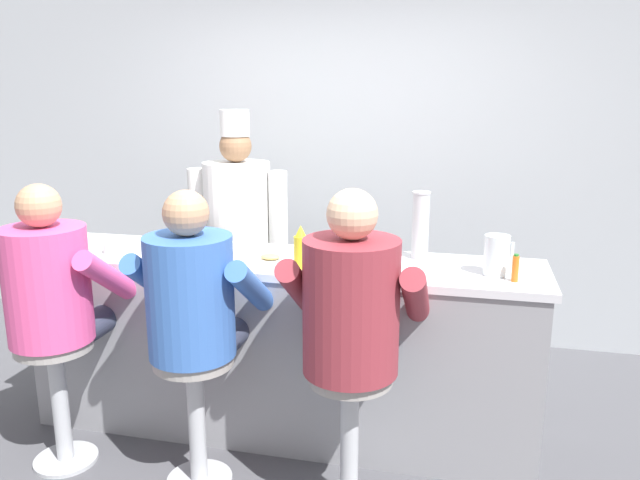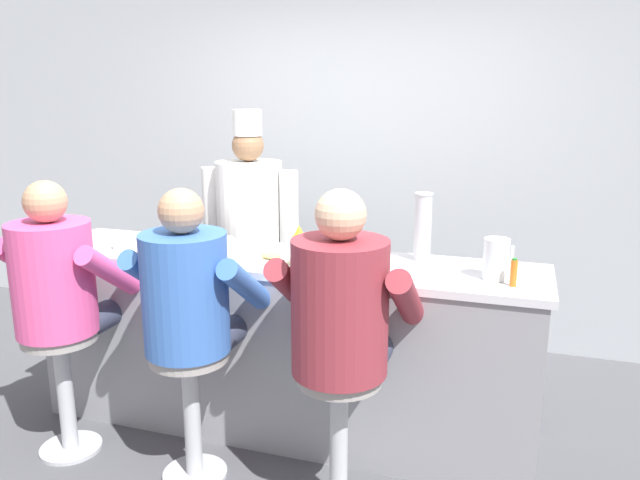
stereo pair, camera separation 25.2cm
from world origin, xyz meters
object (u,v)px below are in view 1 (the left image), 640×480
cereal_bowl (118,248)px  cup_stack_steel (420,225)px  hot_sauce_bottle_orange (515,268)px  diner_seated_blue (194,306)px  diner_seated_maroon (352,315)px  coffee_mug_white (222,246)px  diner_seated_pink (53,294)px  cook_in_whites_near (238,231)px  coffee_mug_blue (183,251)px  ketchup_bottle_red (362,253)px  napkin_dispenser_chrome (339,249)px  mustard_bottle_yellow (301,249)px  breakfast_plate (271,260)px  water_pitcher_clear (497,255)px

cereal_bowl → cup_stack_steel: size_ratio=0.42×
hot_sauce_bottle_orange → diner_seated_blue: 1.51m
diner_seated_maroon → coffee_mug_white: bearing=145.8°
coffee_mug_white → diner_seated_pink: (-0.66, -0.56, -0.14)m
cook_in_whites_near → coffee_mug_blue: bearing=-89.4°
diner_seated_blue → cook_in_whites_near: (-0.26, 1.28, 0.06)m
ketchup_bottle_red → napkin_dispenser_chrome: ketchup_bottle_red is taller
diner_seated_pink → diner_seated_maroon: 1.49m
mustard_bottle_yellow → diner_seated_maroon: 0.55m
hot_sauce_bottle_orange → diner_seated_pink: size_ratio=0.09×
cup_stack_steel → diner_seated_blue: diner_seated_blue is taller
breakfast_plate → cook_in_whites_near: (-0.49, 0.83, -0.05)m
mustard_bottle_yellow → diner_seated_blue: diner_seated_blue is taller
cereal_bowl → diner_seated_pink: 0.48m
diner_seated_blue → diner_seated_pink: bearing=180.0°
breakfast_plate → diner_seated_blue: 0.52m
coffee_mug_white → diner_seated_blue: bearing=-81.7°
breakfast_plate → napkin_dispenser_chrome: napkin_dispenser_chrome is taller
diner_seated_blue → cereal_bowl: bearing=145.1°
mustard_bottle_yellow → cook_in_whites_near: bearing=127.1°
cereal_bowl → coffee_mug_white: (0.57, 0.11, 0.01)m
breakfast_plate → diner_seated_maroon: 0.69m
cereal_bowl → diner_seated_maroon: diner_seated_maroon is taller
hot_sauce_bottle_orange → coffee_mug_blue: bearing=179.1°
coffee_mug_blue → napkin_dispenser_chrome: size_ratio=1.00×
water_pitcher_clear → breakfast_plate: bearing=-177.9°
cereal_bowl → diner_seated_maroon: 1.48m
hot_sauce_bottle_orange → cook_in_whites_near: cook_in_whites_near is taller
ketchup_bottle_red → hot_sauce_bottle_orange: ketchup_bottle_red is taller
napkin_dispenser_chrome → breakfast_plate: bearing=-164.8°
cook_in_whites_near → cup_stack_steel: bearing=-24.4°
water_pitcher_clear → diner_seated_maroon: bearing=-141.3°
breakfast_plate → cup_stack_steel: bearing=19.7°
napkin_dispenser_chrome → diner_seated_maroon: bearing=-72.4°
cereal_bowl → cup_stack_steel: (1.63, 0.26, 0.15)m
hot_sauce_bottle_orange → cup_stack_steel: bearing=146.2°
breakfast_plate → coffee_mug_white: bearing=160.0°
diner_seated_blue → cook_in_whites_near: 1.31m
mustard_bottle_yellow → cup_stack_steel: size_ratio=0.61×
mustard_bottle_yellow → diner_seated_maroon: (0.34, -0.39, -0.18)m
cereal_bowl → napkin_dispenser_chrome: bearing=4.1°
ketchup_bottle_red → diner_seated_maroon: diner_seated_maroon is taller
breakfast_plate → coffee_mug_blue: bearing=-177.6°
coffee_mug_white → cereal_bowl: bearing=-169.4°
ketchup_bottle_red → cereal_bowl: bearing=175.3°
coffee_mug_white → breakfast_plate: bearing=-20.0°
coffee_mug_white → mustard_bottle_yellow: bearing=-19.6°
water_pitcher_clear → cook_in_whites_near: size_ratio=0.11×
ketchup_bottle_red → mustard_bottle_yellow: size_ratio=1.10×
breakfast_plate → cup_stack_steel: (0.75, 0.27, 0.17)m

